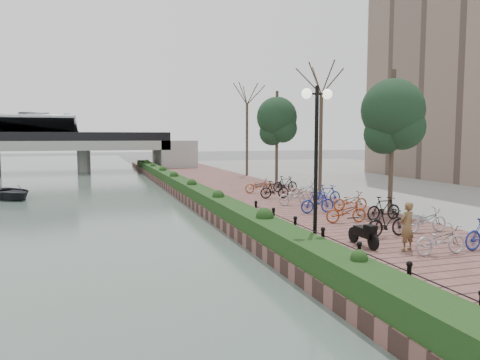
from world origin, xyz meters
name	(u,v)px	position (x,y,z in m)	size (l,w,h in m)	color
ground	(329,309)	(0.00, 0.00, 0.00)	(220.00, 220.00, 0.00)	#59595B
promenade	(249,197)	(4.00, 17.50, 0.25)	(8.00, 75.00, 0.50)	brown
inland_pavement	(461,189)	(20.00, 17.50, 0.25)	(24.00, 75.00, 0.50)	gray
hedge	(187,186)	(0.60, 20.00, 0.80)	(1.10, 56.00, 0.60)	#163212
chain_fence	(340,249)	(1.40, 2.00, 0.85)	(0.10, 14.10, 0.70)	black
lamppost	(316,132)	(1.50, 3.73, 4.11)	(1.02, 0.32, 5.03)	black
motorcycle	(363,233)	(3.03, 3.38, 0.93)	(0.43, 1.37, 0.85)	black
pedestrian	(407,226)	(4.00, 2.51, 1.25)	(0.55, 0.36, 1.50)	brown
bicycle_parking	(334,202)	(5.49, 9.68, 0.97)	(2.40, 17.32, 1.00)	#A5A4A9
street_trees	(350,142)	(8.00, 12.68, 3.69)	(3.20, 37.12, 6.80)	#33291E
boat	(10,192)	(-10.16, 23.06, 0.46)	(3.00, 4.21, 0.87)	black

